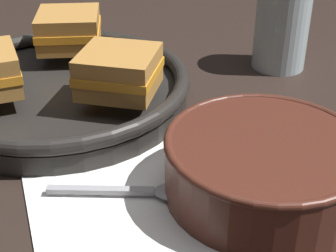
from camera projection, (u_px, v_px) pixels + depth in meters
name	position (u px, v px, depth m)	size (l,w,h in m)	color
ground_plane	(156.00, 157.00, 0.53)	(4.00, 4.00, 0.00)	black
napkin	(150.00, 199.00, 0.47)	(0.22, 0.19, 0.00)	white
soup_bowl	(264.00, 164.00, 0.46)	(0.18, 0.18, 0.06)	#4C2319
spoon	(158.00, 191.00, 0.47)	(0.14, 0.07, 0.01)	#9E9EA3
skillet	(61.00, 89.00, 0.62)	(0.31, 0.31, 0.04)	black
sandwich_near_left	(119.00, 71.00, 0.56)	(0.11, 0.11, 0.05)	#B27A38
sandwich_near_right	(69.00, 30.00, 0.68)	(0.10, 0.10, 0.05)	#B27A38
drinking_glass	(282.00, 27.00, 0.70)	(0.07, 0.07, 0.12)	silver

